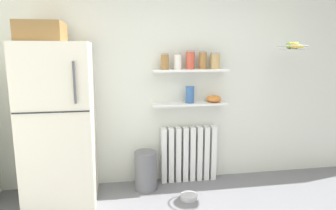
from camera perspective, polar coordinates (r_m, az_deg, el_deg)
back_wall at (r=3.74m, az=2.89°, el=5.13°), size 7.04×0.10×2.60m
refrigerator at (r=3.39m, az=-20.19°, el=-2.78°), size 0.72×0.72×1.93m
radiator at (r=3.84m, az=3.94°, el=-9.32°), size 0.70×0.12×0.70m
wall_shelf_lower at (r=3.64m, az=4.18°, el=0.23°), size 0.91×0.22×0.02m
wall_shelf_upper at (r=3.59m, az=4.27°, el=6.63°), size 0.91×0.22×0.02m
storage_jar_0 at (r=3.52m, az=-0.61°, el=8.34°), size 0.09×0.09×0.19m
storage_jar_1 at (r=3.55m, az=1.86°, el=8.35°), size 0.09×0.09×0.19m
storage_jar_2 at (r=3.58m, az=4.30°, el=8.61°), size 0.10×0.10×0.23m
storage_jar_3 at (r=3.62m, az=6.68°, el=8.53°), size 0.09×0.09×0.22m
storage_jar_4 at (r=3.67m, az=9.00°, el=8.34°), size 0.12×0.12×0.20m
vase at (r=3.62m, az=4.21°, el=2.00°), size 0.11×0.11×0.20m
shelf_bowl at (r=3.71m, az=8.75°, el=1.20°), size 0.19×0.19×0.08m
trash_bin at (r=3.64m, az=-4.27°, el=-12.40°), size 0.27×0.27×0.47m
pet_food_bowl at (r=3.51m, az=4.01°, el=-17.07°), size 0.19×0.19×0.05m
hanging_fruit_basket at (r=3.77m, az=22.84°, el=10.30°), size 0.34×0.34×0.09m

